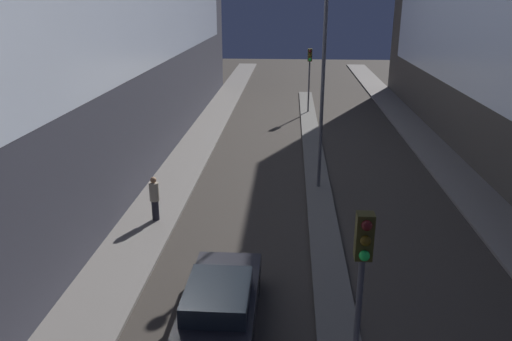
{
  "coord_description": "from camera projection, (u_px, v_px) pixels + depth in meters",
  "views": [
    {
      "loc": [
        -1.41,
        -4.66,
        8.44
      ],
      "look_at": [
        -2.78,
        15.47,
        1.32
      ],
      "focal_mm": 35.0,
      "sensor_mm": 36.0,
      "label": 1
    }
  ],
  "objects": [
    {
      "name": "car_left_lane",
      "position": [
        220.0,
        304.0,
        13.18
      ],
      "size": [
        1.93,
        4.82,
        1.42
      ],
      "color": "black",
      "rests_on": "ground"
    },
    {
      "name": "pedestrian_on_left_sidewalk",
      "position": [
        155.0,
        197.0,
        19.23
      ],
      "size": [
        0.37,
        0.37,
        1.77
      ],
      "color": "black",
      "rests_on": "sidewalk_left"
    },
    {
      "name": "median_strip",
      "position": [
        315.0,
        161.0,
        26.65
      ],
      "size": [
        1.13,
        39.6,
        0.12
      ],
      "color": "#56544F",
      "rests_on": "ground"
    },
    {
      "name": "traffic_light_near",
      "position": [
        361.0,
        275.0,
        9.27
      ],
      "size": [
        0.32,
        0.42,
        4.64
      ],
      "color": "#4C4C51",
      "rests_on": "median_strip"
    },
    {
      "name": "street_lamp",
      "position": [
        324.0,
        57.0,
        21.03
      ],
      "size": [
        0.48,
        0.48,
        9.06
      ],
      "color": "#4C4C51",
      "rests_on": "median_strip"
    },
    {
      "name": "traffic_light_mid",
      "position": [
        310.0,
        66.0,
        36.53
      ],
      "size": [
        0.32,
        0.42,
        4.64
      ],
      "color": "#4C4C51",
      "rests_on": "median_strip"
    }
  ]
}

